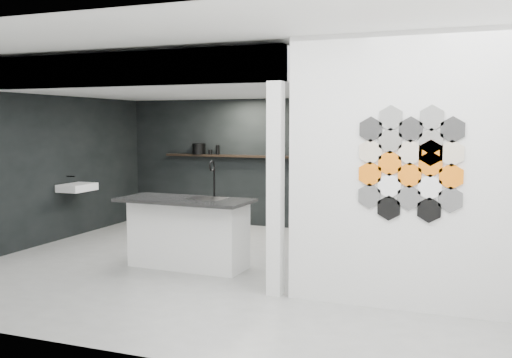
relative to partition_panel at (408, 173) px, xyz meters
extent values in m
cube|color=gray|center=(-2.23, 1.00, -1.40)|extent=(7.00, 6.00, 0.01)
cube|color=silver|center=(0.00, 0.00, 0.00)|extent=(2.45, 0.15, 2.80)
cube|color=black|center=(-3.52, 3.97, -0.22)|extent=(4.40, 0.04, 2.35)
cube|color=black|center=(-5.70, 2.00, -0.22)|extent=(0.04, 4.00, 2.35)
cube|color=silver|center=(-3.52, 2.00, 1.15)|extent=(4.40, 4.00, 0.40)
cube|color=silver|center=(-1.41, 0.00, -0.22)|extent=(0.16, 0.16, 2.35)
cube|color=silver|center=(-3.52, 0.08, 1.15)|extent=(4.40, 0.16, 0.40)
cube|color=silver|center=(-5.46, 1.80, -0.55)|extent=(0.40, 0.60, 0.12)
cube|color=black|center=(-3.43, 3.87, -0.10)|extent=(3.00, 0.15, 0.04)
cube|color=silver|center=(-2.87, 0.75, -0.96)|extent=(1.57, 0.63, 0.88)
cube|color=black|center=(-2.88, 0.67, -0.49)|extent=(1.78, 0.84, 0.04)
cube|color=black|center=(-2.62, 0.79, -0.48)|extent=(0.48, 0.41, 0.02)
cylinder|color=black|center=(-2.61, 1.00, -0.27)|extent=(0.03, 0.03, 0.41)
torus|color=black|center=(-2.61, 0.94, -0.06)|extent=(0.03, 0.14, 0.14)
cylinder|color=black|center=(-4.26, 3.87, 0.02)|extent=(0.26, 0.26, 0.21)
ellipsoid|color=black|center=(-2.72, 3.87, 0.00)|extent=(0.19, 0.19, 0.16)
cylinder|color=gray|center=(-2.08, 3.87, -0.02)|extent=(0.16, 0.16, 0.11)
cylinder|color=gray|center=(-2.08, 3.87, -0.02)|extent=(0.09, 0.09, 0.12)
cylinder|color=black|center=(-3.87, 3.87, 0.01)|extent=(0.09, 0.09, 0.18)
cylinder|color=black|center=(-4.02, 3.87, -0.04)|extent=(0.08, 0.08, 0.09)
cylinder|color=black|center=(-0.37, -0.09, -0.24)|extent=(0.26, 0.02, 0.26)
cylinder|color=orange|center=(-0.37, -0.09, -0.01)|extent=(0.26, 0.02, 0.26)
cylinder|color=beige|center=(-0.37, -0.09, 0.21)|extent=(0.26, 0.02, 0.26)
cylinder|color=#2D2D2D|center=(-0.37, -0.09, 0.44)|extent=(0.26, 0.02, 0.26)
cylinder|color=black|center=(-0.17, -0.09, -0.35)|extent=(0.26, 0.02, 0.26)
cylinder|color=white|center=(-0.17, -0.09, -0.13)|extent=(0.26, 0.02, 0.26)
cylinder|color=orange|center=(-0.17, -0.09, 0.10)|extent=(0.26, 0.02, 0.26)
cylinder|color=#66635E|center=(-0.17, -0.09, 0.33)|extent=(0.26, 0.02, 0.26)
cylinder|color=silver|center=(-0.17, -0.09, 0.55)|extent=(0.26, 0.02, 0.26)
cylinder|color=black|center=(0.02, -0.09, -0.24)|extent=(0.26, 0.02, 0.26)
cylinder|color=orange|center=(0.02, -0.09, -0.01)|extent=(0.26, 0.02, 0.26)
cylinder|color=beige|center=(0.02, -0.09, 0.21)|extent=(0.26, 0.02, 0.26)
cylinder|color=#2D2D2D|center=(0.02, -0.09, 0.44)|extent=(0.26, 0.02, 0.26)
cylinder|color=black|center=(0.22, -0.09, -0.35)|extent=(0.26, 0.02, 0.26)
cylinder|color=white|center=(0.22, -0.09, -0.13)|extent=(0.26, 0.02, 0.26)
cylinder|color=orange|center=(0.22, -0.09, 0.10)|extent=(0.26, 0.02, 0.26)
cylinder|color=#66635E|center=(0.22, -0.09, 0.33)|extent=(0.26, 0.02, 0.26)
cylinder|color=silver|center=(0.22, -0.09, 0.55)|extent=(0.26, 0.02, 0.26)
cylinder|color=black|center=(0.42, -0.09, -0.24)|extent=(0.26, 0.02, 0.26)
cylinder|color=orange|center=(0.42, -0.09, -0.01)|extent=(0.26, 0.02, 0.26)
cylinder|color=beige|center=(0.42, -0.09, 0.21)|extent=(0.26, 0.02, 0.26)
cylinder|color=#2D2D2D|center=(0.42, -0.09, 0.44)|extent=(0.26, 0.02, 0.26)
cylinder|color=orange|center=(0.22, -0.09, 0.21)|extent=(0.26, 0.02, 0.26)
camera|label=1|loc=(0.59, -5.87, 0.49)|focal=40.00mm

